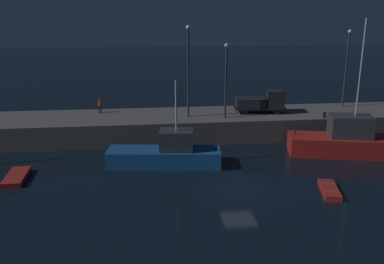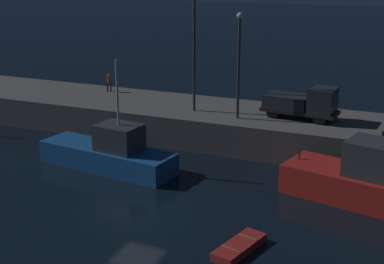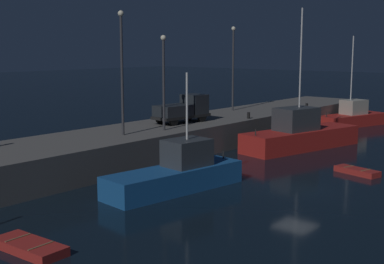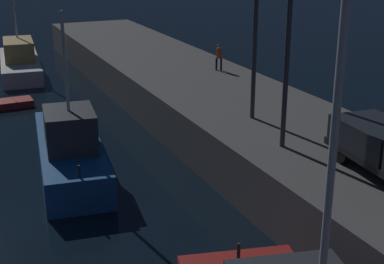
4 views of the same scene
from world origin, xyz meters
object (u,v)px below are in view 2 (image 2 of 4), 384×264
fishing_trawler_red (110,153)px  bollard_west (384,136)px  lamp_post_east (239,57)px  dockworker (109,81)px  rowboat_white_mid (239,247)px  lamp_post_west (194,40)px  utility_truck (303,103)px

fishing_trawler_red → bollard_west: size_ratio=16.60×
lamp_post_east → dockworker: (-13.07, 3.73, -3.52)m
dockworker → rowboat_white_mid: bearing=-44.7°
lamp_post_west → lamp_post_east: (3.74, -0.77, -0.90)m
rowboat_white_mid → dockworker: bearing=135.3°
fishing_trawler_red → lamp_post_west: (2.75, 7.87, 6.63)m
rowboat_white_mid → lamp_post_east: (-4.96, 14.14, 6.60)m
fishing_trawler_red → lamp_post_east: 11.20m
dockworker → bollard_west: (23.27, -5.05, -0.62)m
lamp_post_east → utility_truck: (4.39, 1.71, -3.26)m
lamp_post_east → fishing_trawler_red: bearing=-132.5°
lamp_post_west → dockworker: (-9.34, 2.96, -4.41)m
rowboat_white_mid → lamp_post_west: size_ratio=0.37×
fishing_trawler_red → lamp_post_west: lamp_post_west is taller
lamp_post_west → dockworker: size_ratio=5.77×
rowboat_white_mid → lamp_post_east: lamp_post_east is taller
utility_truck → dockworker: (-17.46, 2.02, -0.26)m
rowboat_white_mid → utility_truck: size_ratio=0.61×
lamp_post_west → rowboat_white_mid: bearing=-59.7°
rowboat_white_mid → lamp_post_west: 18.82m
fishing_trawler_red → bollard_west: 17.73m
lamp_post_west → utility_truck: (8.13, 0.94, -4.16)m
fishing_trawler_red → dockworker: bearing=121.3°
utility_truck → fishing_trawler_red: bearing=-141.0°
lamp_post_east → lamp_post_west: bearing=168.3°
lamp_post_east → utility_truck: lamp_post_east is taller
fishing_trawler_red → rowboat_white_mid: 13.48m
lamp_post_east → dockworker: lamp_post_east is taller
fishing_trawler_red → dockworker: (-6.58, 10.82, 2.22)m
fishing_trawler_red → bollard_west: fishing_trawler_red is taller
lamp_post_west → lamp_post_east: size_ratio=1.23×
fishing_trawler_red → lamp_post_east: (6.49, 7.09, 5.74)m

